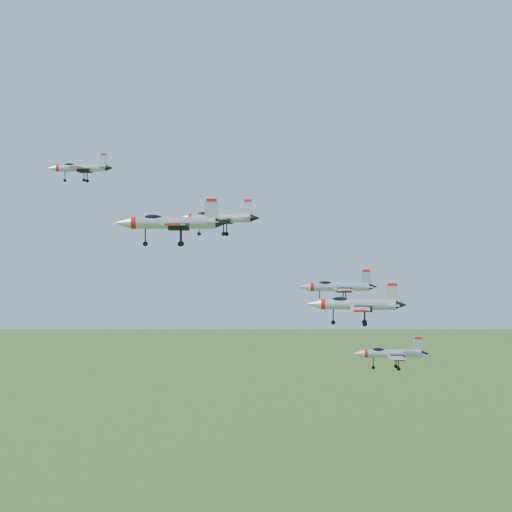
# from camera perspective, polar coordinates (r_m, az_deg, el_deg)

# --- Properties ---
(jet_lead) EXTENTS (11.37, 9.50, 3.04)m
(jet_lead) POSITION_cam_1_polar(r_m,az_deg,el_deg) (124.26, -13.96, 6.86)
(jet_lead) COLOR #A6ACB3
(jet_left_high) EXTENTS (13.14, 10.81, 3.52)m
(jet_left_high) POSITION_cam_1_polar(r_m,az_deg,el_deg) (109.11, -3.13, 3.06)
(jet_left_high) COLOR #A6ACB3
(jet_right_high) EXTENTS (13.21, 11.16, 3.56)m
(jet_right_high) POSITION_cam_1_polar(r_m,az_deg,el_deg) (83.80, -6.90, 2.67)
(jet_right_high) COLOR #A6ACB3
(jet_left_low) EXTENTS (12.07, 10.20, 3.25)m
(jet_left_low) POSITION_cam_1_polar(r_m,az_deg,el_deg) (108.33, 6.49, -2.45)
(jet_left_low) COLOR #A6ACB3
(jet_right_low) EXTENTS (12.80, 10.56, 3.42)m
(jet_right_low) POSITION_cam_1_polar(r_m,az_deg,el_deg) (91.63, 7.93, -3.83)
(jet_right_low) COLOR #A6ACB3
(jet_trail) EXTENTS (10.79, 9.04, 2.89)m
(jet_trail) POSITION_cam_1_polar(r_m,az_deg,el_deg) (102.23, 10.67, -7.66)
(jet_trail) COLOR #A6ACB3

